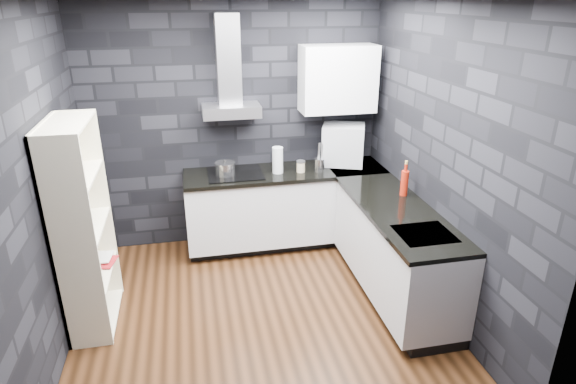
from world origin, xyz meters
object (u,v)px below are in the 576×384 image
object	(u,v)px
glass_vase	(278,160)
red_bottle	(404,183)
appliance_garage	(343,145)
fruit_bowl	(79,231)
storage_jar	(301,167)
bookshelf	(83,228)
pot	(225,169)
utensil_crock	(320,165)

from	to	relation	value
glass_vase	red_bottle	size ratio (longest dim) A/B	1.16
appliance_garage	fruit_bowl	distance (m)	2.89
storage_jar	bookshelf	distance (m)	2.28
pot	appliance_garage	xyz separation A→B (m)	(1.34, 0.12, 0.15)
pot	storage_jar	world-z (taller)	pot
glass_vase	appliance_garage	bearing A→B (deg)	10.56
glass_vase	red_bottle	xyz separation A→B (m)	(1.06, -0.86, -0.02)
bookshelf	storage_jar	bearing A→B (deg)	42.55
utensil_crock	bookshelf	distance (m)	2.46
utensil_crock	fruit_bowl	world-z (taller)	utensil_crock
red_bottle	fruit_bowl	bearing A→B (deg)	-175.37
glass_vase	red_bottle	world-z (taller)	glass_vase
appliance_garage	red_bottle	distance (m)	1.05
red_bottle	bookshelf	size ratio (longest dim) A/B	0.14
glass_vase	pot	bearing A→B (deg)	177.41
pot	red_bottle	bearing A→B (deg)	-28.70
pot	glass_vase	distance (m)	0.57
utensil_crock	fruit_bowl	bearing A→B (deg)	-155.27
pot	fruit_bowl	distance (m)	1.69
utensil_crock	appliance_garage	world-z (taller)	appliance_garage
appliance_garage	bookshelf	xyz separation A→B (m)	(-2.60, -1.12, -0.22)
red_bottle	bookshelf	world-z (taller)	bookshelf
glass_vase	bookshelf	distance (m)	2.07
glass_vase	utensil_crock	world-z (taller)	glass_vase
pot	utensil_crock	bearing A→B (deg)	-4.18
appliance_garage	red_bottle	bearing A→B (deg)	-53.19
bookshelf	fruit_bowl	size ratio (longest dim) A/B	8.60
glass_vase	storage_jar	xyz separation A→B (m)	(0.25, -0.03, -0.09)
bookshelf	glass_vase	bearing A→B (deg)	46.11
pot	utensil_crock	xyz separation A→B (m)	(1.01, -0.07, -0.00)
utensil_crock	appliance_garage	bearing A→B (deg)	31.02
red_bottle	pot	bearing A→B (deg)	151.30
red_bottle	utensil_crock	bearing A→B (deg)	126.82
utensil_crock	red_bottle	world-z (taller)	red_bottle
storage_jar	appliance_garage	distance (m)	0.58
utensil_crock	fruit_bowl	xyz separation A→B (m)	(-2.28, -1.05, -0.04)
glass_vase	fruit_bowl	xyz separation A→B (m)	(-1.83, -1.10, -0.11)
glass_vase	bookshelf	xyz separation A→B (m)	(-1.83, -0.98, -0.14)
pot	fruit_bowl	world-z (taller)	pot
red_bottle	storage_jar	bearing A→B (deg)	134.28
bookshelf	fruit_bowl	distance (m)	0.13
red_bottle	fruit_bowl	xyz separation A→B (m)	(-2.89, -0.23, -0.09)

